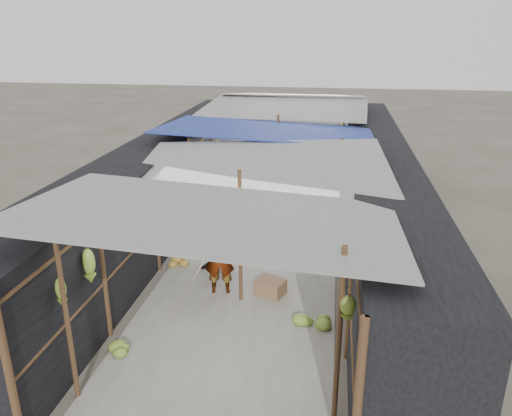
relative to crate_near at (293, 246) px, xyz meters
The scene contains 14 objects.
ground 5.41m from the crate_near, 98.62° to the right, with size 80.00×80.00×0.00m, color #6B6356.
aisle_slab 1.41m from the crate_near, 125.21° to the left, with size 3.60×16.00×0.02m, color #9E998E.
stall_left 3.83m from the crate_near, 161.87° to the left, with size 1.40×15.00×2.30m, color black.
stall_right 2.42m from the crate_near, 31.32° to the left, with size 1.40×15.00×2.30m, color black.
crate_near is the anchor object (origin of this frame).
crate_mid 2.08m from the crate_near, 97.52° to the right, with size 0.52×0.42×0.31m, color #8A6246.
crate_back 3.21m from the crate_near, 123.90° to the left, with size 0.39×0.32×0.25m, color #8A6246.
black_basin 5.65m from the crate_near, 80.95° to the left, with size 0.60×0.60×0.18m, color black.
vendor_elderly 2.56m from the crate_near, 120.74° to the right, with size 0.57×0.38×1.57m, color silver.
shopper_blue 2.05m from the crate_near, 141.08° to the right, with size 0.79×0.62×1.63m, color navy.
vendor_seated 3.43m from the crate_near, 91.43° to the left, with size 0.53×0.31×0.82m, color #443E3B.
market_canopy 2.81m from the crate_near, 118.16° to the left, with size 5.62×15.20×2.77m.
hanging_bananas 2.21m from the crate_near, 121.91° to the left, with size 3.95×13.72×0.81m.
floor_bananas 1.33m from the crate_near, 122.70° to the left, with size 3.99×10.83×0.35m.
Camera 1 is at (1.60, -5.31, 4.94)m, focal length 35.00 mm.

